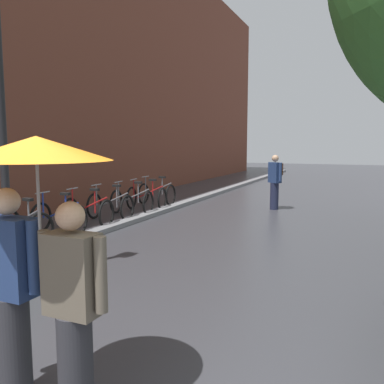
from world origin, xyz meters
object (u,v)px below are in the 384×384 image
Objects in this scene: parked_bicycle_3 at (59,218)px; parked_bicycle_4 at (88,212)px; litter_bin at (26,247)px; pedestrian_walking_midground at (275,181)px; parked_bicycle_6 at (132,201)px; parked_bicycle_5 at (110,206)px; street_lamp_post at (1,104)px; couple_under_umbrella at (39,232)px; parked_bicycle_7 at (147,198)px; parked_bicycle_2 at (23,226)px; parked_bicycle_8 at (157,194)px.

parked_bicycle_4 is (0.07, 0.94, 0.00)m from parked_bicycle_3.
pedestrian_walking_midground is (2.28, 7.77, 0.47)m from litter_bin.
parked_bicycle_5 is at bearing -94.55° from parked_bicycle_6.
couple_under_umbrella is at bearing -38.29° from street_lamp_post.
parked_bicycle_3 is 0.96× the size of parked_bicycle_7.
couple_under_umbrella is at bearing -62.78° from parked_bicycle_6.
couple_under_umbrella is (3.93, -7.64, 1.01)m from parked_bicycle_6.
street_lamp_post reaches higher than parked_bicycle_3.
street_lamp_post reaches higher than parked_bicycle_2.
parked_bicycle_3 is 0.53× the size of couple_under_umbrella.
street_lamp_post reaches higher than litter_bin.
pedestrian_walking_midground is at bearing 9.02° from parked_bicycle_8.
parked_bicycle_6 is 6.10m from street_lamp_post.
parked_bicycle_4 is at bearing -87.68° from parked_bicycle_8.
parked_bicycle_3 is 3.76m from parked_bicycle_7.
litter_bin is at bearing -72.12° from parked_bicycle_5.
parked_bicycle_3 is at bearing -91.82° from parked_bicycle_7.
parked_bicycle_5 is at bearing 106.27° from street_lamp_post.
parked_bicycle_8 reaches higher than litter_bin.
parked_bicycle_5 is 0.97× the size of parked_bicycle_6.
litter_bin is 8.11m from pedestrian_walking_midground.
parked_bicycle_3 is 0.97× the size of parked_bicycle_4.
litter_bin is at bearing -67.58° from parked_bicycle_4.
street_lamp_post is (1.27, -6.41, 2.23)m from parked_bicycle_7.
parked_bicycle_2 is at bearing -89.82° from parked_bicycle_8.
pedestrian_walking_midground is (2.33, 8.05, -1.71)m from street_lamp_post.
parked_bicycle_6 is at bearing -88.97° from parked_bicycle_7.
parked_bicycle_4 is at bearing 124.97° from couple_under_umbrella.
parked_bicycle_4 is 1.94m from parked_bicycle_6.
parked_bicycle_8 is at bearing 101.02° from parked_bicycle_7.
litter_bin is (0.05, 0.28, -2.19)m from street_lamp_post.
parked_bicycle_2 is 3.15m from street_lamp_post.
parked_bicycle_2 is 2.91m from parked_bicycle_5.
parked_bicycle_5 is 0.66× the size of pedestrian_walking_midground.
street_lamp_post reaches higher than pedestrian_walking_midground.
parked_bicycle_5 is 7.86m from couple_under_umbrella.
couple_under_umbrella is at bearing -55.03° from parked_bicycle_4.
parked_bicycle_2 is 0.68× the size of pedestrian_walking_midground.
parked_bicycle_3 is at bearing 117.68° from street_lamp_post.
parked_bicycle_8 is 7.33m from litter_bin.
parked_bicycle_2 is 1.00× the size of parked_bicycle_7.
litter_bin is at bearing -58.72° from parked_bicycle_3.
parked_bicycle_8 is (-0.16, 3.85, 0.00)m from parked_bicycle_4.
street_lamp_post reaches higher than parked_bicycle_8.
street_lamp_post is at bearing -100.29° from litter_bin.
pedestrian_walking_midground is at bearing 55.37° from parked_bicycle_3.
couple_under_umbrella reaches higher than parked_bicycle_4.
parked_bicycle_6 is 1.34× the size of litter_bin.
parked_bicycle_3 is 2.78m from litter_bin.
street_lamp_post is at bearing -77.20° from parked_bicycle_6.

